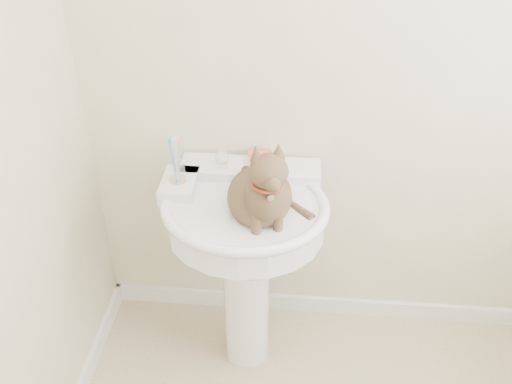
# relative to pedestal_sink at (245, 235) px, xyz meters

# --- Properties ---
(wall_back) EXTENTS (2.20, 0.00, 2.50)m
(wall_back) POSITION_rel_pedestal_sink_xyz_m (0.42, 0.29, 0.56)
(wall_back) COLOR #C3B896
(wall_back) RESTS_ON ground
(baseboard_back) EXTENTS (2.20, 0.02, 0.09)m
(baseboard_back) POSITION_rel_pedestal_sink_xyz_m (0.42, 0.28, -0.65)
(baseboard_back) COLOR white
(baseboard_back) RESTS_ON floor
(pedestal_sink) EXTENTS (0.64, 0.63, 0.88)m
(pedestal_sink) POSITION_rel_pedestal_sink_xyz_m (0.00, 0.00, 0.00)
(pedestal_sink) COLOR white
(pedestal_sink) RESTS_ON floor
(faucet) EXTENTS (0.28, 0.12, 0.14)m
(faucet) POSITION_rel_pedestal_sink_xyz_m (0.00, 0.16, 0.23)
(faucet) COLOR silver
(faucet) RESTS_ON pedestal_sink
(soap_bar) EXTENTS (0.09, 0.06, 0.03)m
(soap_bar) POSITION_rel_pedestal_sink_xyz_m (0.03, 0.25, 0.20)
(soap_bar) COLOR #F84536
(soap_bar) RESTS_ON pedestal_sink
(toothbrush_cup) EXTENTS (0.07, 0.07, 0.19)m
(toothbrush_cup) POSITION_rel_pedestal_sink_xyz_m (-0.26, 0.07, 0.24)
(toothbrush_cup) COLOR silver
(toothbrush_cup) RESTS_ON pedestal_sink
(cat) EXTENTS (0.25, 0.32, 0.47)m
(cat) POSITION_rel_pedestal_sink_xyz_m (0.07, -0.07, 0.25)
(cat) COLOR brown
(cat) RESTS_ON pedestal_sink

